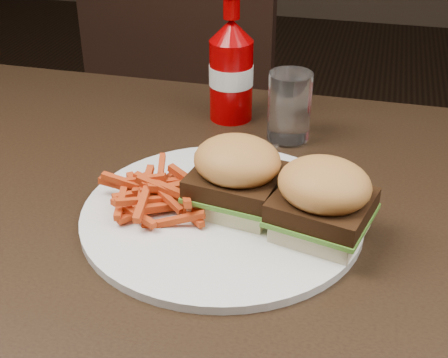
% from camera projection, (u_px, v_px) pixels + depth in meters
% --- Properties ---
extents(dining_table, '(1.20, 0.80, 0.04)m').
position_uv_depth(dining_table, '(228.00, 226.00, 0.78)').
color(dining_table, black).
rests_on(dining_table, ground).
extents(chair_far, '(0.49, 0.49, 0.04)m').
position_uv_depth(chair_far, '(208.00, 130.00, 1.70)').
color(chair_far, black).
rests_on(chair_far, ground).
extents(plate, '(0.34, 0.34, 0.01)m').
position_uv_depth(plate, '(222.00, 215.00, 0.76)').
color(plate, white).
rests_on(plate, dining_table).
extents(sandwich_half_a, '(0.11, 0.10, 0.02)m').
position_uv_depth(sandwich_half_a, '(237.00, 200.00, 0.76)').
color(sandwich_half_a, '#F9EEB6').
rests_on(sandwich_half_a, plate).
extents(sandwich_half_b, '(0.11, 0.11, 0.02)m').
position_uv_depth(sandwich_half_b, '(320.00, 226.00, 0.71)').
color(sandwich_half_b, beige).
rests_on(sandwich_half_b, plate).
extents(fries_pile, '(0.15, 0.15, 0.04)m').
position_uv_depth(fries_pile, '(160.00, 191.00, 0.76)').
color(fries_pile, red).
rests_on(fries_pile, plate).
extents(ketchup_bottle, '(0.07, 0.07, 0.14)m').
position_uv_depth(ketchup_bottle, '(231.00, 83.00, 0.98)').
color(ketchup_bottle, '#980002').
rests_on(ketchup_bottle, dining_table).
extents(tumbler, '(0.07, 0.07, 0.10)m').
position_uv_depth(tumbler, '(289.00, 106.00, 0.92)').
color(tumbler, white).
rests_on(tumbler, dining_table).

